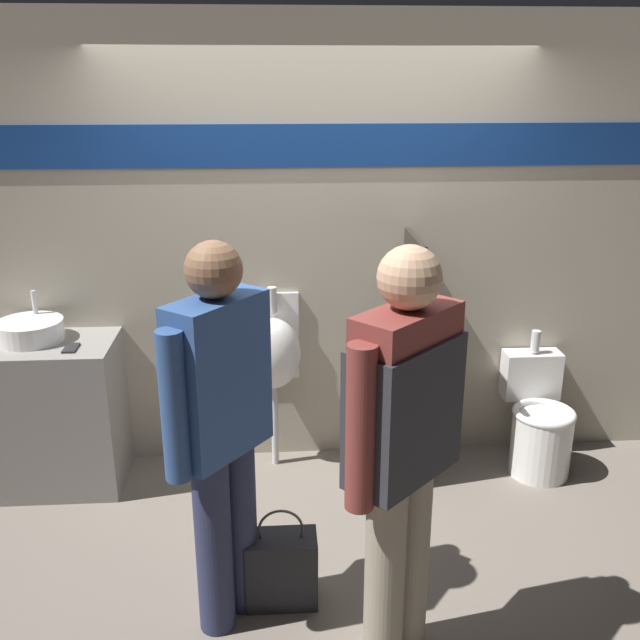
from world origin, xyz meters
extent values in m
plane|color=#70665B|center=(0.00, 0.00, 0.00)|extent=(16.00, 16.00, 0.00)
cube|color=#B2A893|center=(0.00, 0.60, 1.35)|extent=(4.55, 0.06, 2.70)
cube|color=navy|center=(0.00, 0.56, 1.96)|extent=(4.46, 0.01, 0.24)
cube|color=gray|center=(-1.70, 0.31, 0.45)|extent=(1.05, 0.52, 0.90)
cylinder|color=white|center=(-1.65, 0.36, 0.96)|extent=(0.38, 0.38, 0.12)
cylinder|color=silver|center=(-1.65, 0.49, 1.09)|extent=(0.03, 0.03, 0.14)
cube|color=#232328|center=(-1.39, 0.20, 0.90)|extent=(0.07, 0.14, 0.01)
cube|color=#28231E|center=(0.55, 0.31, 0.74)|extent=(0.03, 0.51, 1.48)
cylinder|color=silver|center=(-0.27, 0.44, 0.27)|extent=(0.04, 0.04, 0.55)
ellipsoid|color=white|center=(-0.27, 0.44, 0.75)|extent=(0.34, 0.25, 0.45)
cube|color=white|center=(-0.27, 0.56, 0.82)|extent=(0.32, 0.02, 0.56)
cylinder|color=silver|center=(-0.27, 0.52, 1.06)|extent=(0.06, 0.06, 0.16)
cylinder|color=white|center=(1.36, 0.21, 0.20)|extent=(0.36, 0.36, 0.40)
torus|color=white|center=(1.36, 0.21, 0.41)|extent=(0.38, 0.38, 0.04)
cube|color=white|center=(1.36, 0.48, 0.55)|extent=(0.35, 0.16, 0.30)
cylinder|color=silver|center=(1.36, 0.46, 0.78)|extent=(0.06, 0.06, 0.14)
cylinder|color=gray|center=(0.16, -1.25, 0.43)|extent=(0.16, 0.16, 0.87)
cylinder|color=gray|center=(0.29, -1.13, 0.43)|extent=(0.16, 0.16, 0.87)
cube|color=brown|center=(0.23, -1.19, 1.21)|extent=(0.46, 0.46, 0.69)
cube|color=#2D2D33|center=(0.23, -1.19, 1.15)|extent=(0.50, 0.49, 0.55)
cylinder|color=brown|center=(0.04, -1.37, 1.17)|extent=(0.11, 0.11, 0.63)
cylinder|color=brown|center=(0.41, -1.01, 1.17)|extent=(0.11, 0.11, 0.63)
sphere|color=tan|center=(0.23, -1.19, 1.67)|extent=(0.23, 0.23, 0.23)
cylinder|color=#282D4C|center=(-0.54, -0.97, 0.42)|extent=(0.16, 0.16, 0.85)
cylinder|color=#282D4C|center=(-0.43, -0.83, 0.42)|extent=(0.16, 0.16, 0.85)
cube|color=#2D4C84|center=(-0.48, -0.90, 1.18)|extent=(0.43, 0.47, 0.67)
cylinder|color=#2D4C84|center=(-0.64, -1.10, 1.15)|extent=(0.11, 0.11, 0.62)
cylinder|color=#2D4C84|center=(-0.33, -0.70, 1.15)|extent=(0.11, 0.11, 0.62)
sphere|color=brown|center=(-0.48, -0.90, 1.63)|extent=(0.23, 0.23, 0.23)
cube|color=#232328|center=(-0.25, -0.83, 0.18)|extent=(0.33, 0.18, 0.35)
torus|color=#4C4742|center=(-0.25, -0.83, 0.39)|extent=(0.21, 0.01, 0.21)
camera|label=1|loc=(-0.25, -3.58, 2.34)|focal=40.00mm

